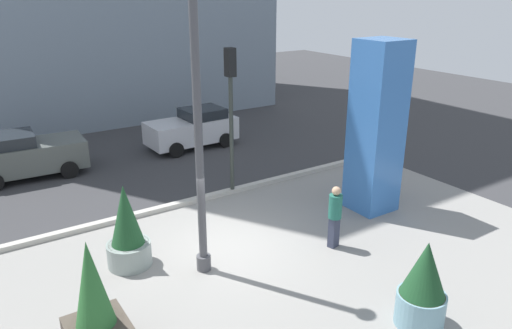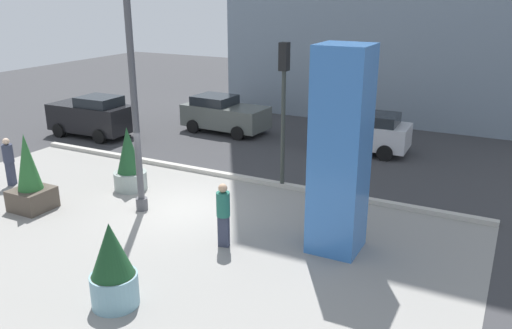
# 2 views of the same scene
# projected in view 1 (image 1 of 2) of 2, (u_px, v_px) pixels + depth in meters

# --- Properties ---
(ground_plane) EXTENTS (60.00, 60.00, 0.00)m
(ground_plane) POSITION_uv_depth(u_px,v_px,m) (166.00, 198.00, 16.39)
(ground_plane) COLOR #38383A
(plaza_pavement) EXTENTS (18.00, 10.00, 0.02)m
(plaza_pavement) POSITION_uv_depth(u_px,v_px,m) (266.00, 282.00, 11.68)
(plaza_pavement) COLOR gray
(plaza_pavement) RESTS_ON ground_plane
(curb_strip) EXTENTS (18.00, 0.24, 0.16)m
(curb_strip) POSITION_uv_depth(u_px,v_px,m) (176.00, 205.00, 15.67)
(curb_strip) COLOR #B7B2A8
(curb_strip) RESTS_ON ground_plane
(lamp_post) EXTENTS (0.44, 0.44, 7.59)m
(lamp_post) POSITION_uv_depth(u_px,v_px,m) (198.00, 128.00, 10.95)
(lamp_post) COLOR #4C4C51
(lamp_post) RESTS_ON ground_plane
(art_pillar_blue) EXTENTS (1.28, 1.28, 5.32)m
(art_pillar_blue) POSITION_uv_depth(u_px,v_px,m) (376.00, 128.00, 14.76)
(art_pillar_blue) COLOR #3870BC
(art_pillar_blue) RESTS_ON ground_plane
(potted_plant_near_right) EXTENTS (1.12, 1.12, 2.44)m
(potted_plant_near_right) POSITION_uv_depth(u_px,v_px,m) (95.00, 309.00, 9.13)
(potted_plant_near_right) COLOR #4C4238
(potted_plant_near_right) RESTS_ON ground_plane
(potted_plant_mid_plaza) EXTENTS (1.11, 1.11, 2.20)m
(potted_plant_mid_plaza) POSITION_uv_depth(u_px,v_px,m) (127.00, 232.00, 12.11)
(potted_plant_mid_plaza) COLOR gray
(potted_plant_mid_plaza) RESTS_ON ground_plane
(potted_plant_curbside) EXTENTS (1.02, 1.02, 1.95)m
(potted_plant_curbside) POSITION_uv_depth(u_px,v_px,m) (423.00, 287.00, 9.94)
(potted_plant_curbside) COLOR #7AA8B7
(potted_plant_curbside) RESTS_ON ground_plane
(traffic_light_corner) EXTENTS (0.28, 0.42, 4.94)m
(traffic_light_corner) POSITION_uv_depth(u_px,v_px,m) (231.00, 99.00, 15.63)
(traffic_light_corner) COLOR #333833
(traffic_light_corner) RESTS_ON ground_plane
(car_curb_west) EXTENTS (3.96, 2.06, 1.68)m
(car_curb_west) POSITION_uv_depth(u_px,v_px,m) (193.00, 128.00, 21.41)
(car_curb_west) COLOR silver
(car_curb_west) RESTS_ON ground_plane
(car_intersection) EXTENTS (4.15, 2.23, 1.72)m
(car_intersection) POSITION_uv_depth(u_px,v_px,m) (25.00, 155.00, 17.95)
(car_intersection) COLOR #565B56
(car_intersection) RESTS_ON ground_plane
(pedestrian_on_sidewalk) EXTENTS (0.43, 0.43, 1.78)m
(pedestrian_on_sidewalk) POSITION_uv_depth(u_px,v_px,m) (335.00, 214.00, 12.97)
(pedestrian_on_sidewalk) COLOR #33384C
(pedestrian_on_sidewalk) RESTS_ON ground_plane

